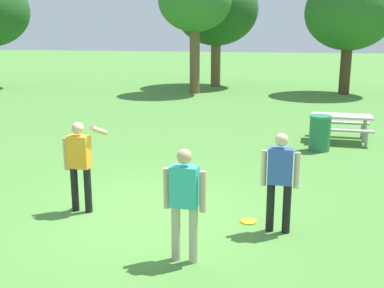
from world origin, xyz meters
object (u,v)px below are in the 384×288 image
at_px(person_thrower, 80,160).
at_px(frisbee, 249,221).
at_px(tree_far_right, 216,10).
at_px(tree_slender_mid, 350,13).
at_px(tree_broad_center, 195,1).
at_px(person_catcher, 280,176).
at_px(person_bystander, 185,198).
at_px(picnic_table_near, 341,122).
at_px(trash_can_beside_table, 320,133).

relative_size(person_thrower, frisbee, 5.95).
height_order(tree_far_right, tree_slender_mid, tree_far_right).
distance_m(frisbee, tree_broad_center, 17.24).
bearing_deg(tree_far_right, person_catcher, -78.47).
height_order(frisbee, tree_broad_center, tree_broad_center).
height_order(person_thrower, person_bystander, same).
relative_size(tree_broad_center, tree_slender_mid, 1.05).
xyz_separation_m(frisbee, tree_slender_mid, (3.34, 17.19, 3.94)).
xyz_separation_m(person_thrower, tree_far_right, (-0.51, 19.37, 3.26)).
bearing_deg(person_bystander, picnic_table_near, 70.26).
bearing_deg(tree_broad_center, person_catcher, -74.38).
relative_size(person_thrower, person_catcher, 1.00).
distance_m(person_thrower, picnic_table_near, 8.41).
distance_m(person_thrower, frisbee, 3.14).
bearing_deg(person_bystander, frisbee, 63.36).
bearing_deg(person_catcher, trash_can_beside_table, 80.13).
relative_size(person_bystander, tree_far_right, 0.26).
xyz_separation_m(person_bystander, tree_broad_center, (-3.32, 17.68, 3.58)).
distance_m(person_thrower, person_catcher, 3.49).
bearing_deg(tree_broad_center, person_bystander, -79.37).
relative_size(person_thrower, trash_can_beside_table, 1.71).
relative_size(person_catcher, tree_slender_mid, 0.28).
distance_m(person_catcher, tree_far_right, 20.26).
relative_size(frisbee, picnic_table_near, 0.16).
relative_size(person_catcher, tree_far_right, 0.26).
relative_size(person_thrower, tree_slender_mid, 0.28).
bearing_deg(person_thrower, person_catcher, -3.49).
bearing_deg(trash_can_beside_table, tree_broad_center, 117.14).
relative_size(person_thrower, tree_far_right, 0.26).
distance_m(person_bystander, trash_can_beside_table, 7.21).
distance_m(tree_broad_center, tree_far_right, 3.24).
bearing_deg(tree_far_right, picnic_table_near, -66.09).
distance_m(person_catcher, tree_slender_mid, 17.97).
distance_m(tree_far_right, tree_slender_mid, 7.17).
bearing_deg(trash_can_beside_table, picnic_table_near, 62.35).
bearing_deg(picnic_table_near, person_bystander, -109.74).
xyz_separation_m(tree_broad_center, tree_far_right, (0.59, 3.17, -0.29)).
relative_size(frisbee, tree_broad_center, 0.05).
bearing_deg(tree_slender_mid, person_thrower, -110.14).
xyz_separation_m(frisbee, picnic_table_near, (2.14, 6.57, 0.55)).
distance_m(trash_can_beside_table, tree_slender_mid, 12.55).
height_order(frisbee, tree_far_right, tree_far_right).
relative_size(picnic_table_near, trash_can_beside_table, 1.84).
height_order(person_catcher, frisbee, person_catcher).
bearing_deg(frisbee, tree_broad_center, 104.26).
relative_size(picnic_table_near, tree_broad_center, 0.29).
distance_m(person_thrower, trash_can_beside_table, 6.99).
height_order(person_catcher, trash_can_beside_table, person_catcher).
distance_m(person_catcher, frisbee, 1.09).
bearing_deg(trash_can_beside_table, person_thrower, -129.71).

